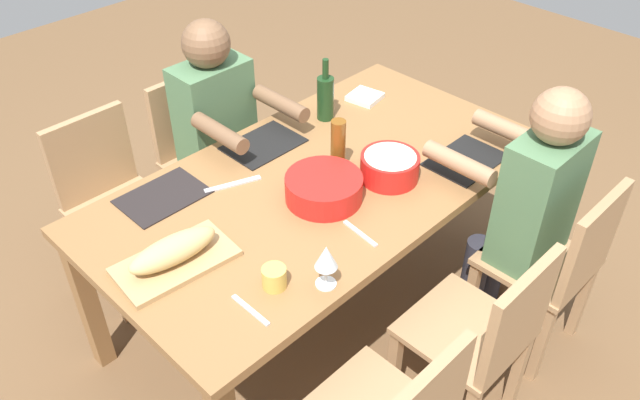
# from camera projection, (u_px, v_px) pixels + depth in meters

# --- Properties ---
(ground_plane) EXTENTS (8.00, 8.00, 0.00)m
(ground_plane) POSITION_uv_depth(u_px,v_px,m) (320.00, 305.00, 3.02)
(ground_plane) COLOR brown
(dining_table) EXTENTS (1.86, 1.00, 0.74)m
(dining_table) POSITION_uv_depth(u_px,v_px,m) (320.00, 194.00, 2.61)
(dining_table) COLOR olive
(dining_table) RESTS_ON ground_plane
(chair_far_left) EXTENTS (0.40, 0.40, 0.85)m
(chair_far_left) POSITION_uv_depth(u_px,v_px,m) (558.00, 263.00, 2.55)
(chair_far_left) COLOR #A87F56
(chair_far_left) RESTS_ON ground_plane
(diner_far_left) EXTENTS (0.41, 0.53, 1.20)m
(diner_far_left) POSITION_uv_depth(u_px,v_px,m) (527.00, 200.00, 2.52)
(diner_far_left) COLOR #2D2D38
(diner_far_left) RESTS_ON ground_plane
(chair_near_right) EXTENTS (0.40, 0.40, 0.85)m
(chair_near_right) POSITION_uv_depth(u_px,v_px,m) (110.00, 196.00, 2.89)
(chair_near_right) COLOR #A87F56
(chair_near_right) RESTS_ON ground_plane
(chair_near_center) EXTENTS (0.40, 0.40, 0.85)m
(chair_near_center) POSITION_uv_depth(u_px,v_px,m) (202.00, 151.00, 3.18)
(chair_near_center) COLOR #A87F56
(chair_near_center) RESTS_ON ground_plane
(diner_near_center) EXTENTS (0.41, 0.53, 1.20)m
(diner_near_center) POSITION_uv_depth(u_px,v_px,m) (221.00, 128.00, 2.94)
(diner_near_center) COLOR #2D2D38
(diner_near_center) RESTS_ON ground_plane
(chair_far_center) EXTENTS (0.40, 0.40, 0.85)m
(chair_far_center) POSITION_uv_depth(u_px,v_px,m) (485.00, 334.00, 2.27)
(chair_far_center) COLOR #A87F56
(chair_far_center) RESTS_ON ground_plane
(serving_bowl_pasta) EXTENTS (0.23, 0.23, 0.10)m
(serving_bowl_pasta) POSITION_uv_depth(u_px,v_px,m) (390.00, 166.00, 2.53)
(serving_bowl_pasta) COLOR red
(serving_bowl_pasta) RESTS_ON dining_table
(serving_bowl_salad) EXTENTS (0.30, 0.30, 0.10)m
(serving_bowl_salad) POSITION_uv_depth(u_px,v_px,m) (324.00, 187.00, 2.43)
(serving_bowl_salad) COLOR red
(serving_bowl_salad) RESTS_ON dining_table
(cutting_board) EXTENTS (0.42, 0.26, 0.02)m
(cutting_board) POSITION_uv_depth(u_px,v_px,m) (176.00, 263.00, 2.17)
(cutting_board) COLOR tan
(cutting_board) RESTS_ON dining_table
(bread_loaf) EXTENTS (0.33, 0.14, 0.09)m
(bread_loaf) POSITION_uv_depth(u_px,v_px,m) (174.00, 251.00, 2.13)
(bread_loaf) COLOR tan
(bread_loaf) RESTS_ON cutting_board
(wine_bottle) EXTENTS (0.08, 0.08, 0.29)m
(wine_bottle) POSITION_uv_depth(u_px,v_px,m) (325.00, 97.00, 2.86)
(wine_bottle) COLOR #193819
(wine_bottle) RESTS_ON dining_table
(beer_bottle) EXTENTS (0.06, 0.06, 0.22)m
(beer_bottle) POSITION_uv_depth(u_px,v_px,m) (339.00, 145.00, 2.55)
(beer_bottle) COLOR brown
(beer_bottle) RESTS_ON dining_table
(wine_glass) EXTENTS (0.08, 0.08, 0.17)m
(wine_glass) POSITION_uv_depth(u_px,v_px,m) (326.00, 258.00, 2.03)
(wine_glass) COLOR silver
(wine_glass) RESTS_ON dining_table
(placemat_far_left) EXTENTS (0.32, 0.23, 0.01)m
(placemat_far_left) POSITION_uv_depth(u_px,v_px,m) (466.00, 160.00, 2.66)
(placemat_far_left) COLOR black
(placemat_far_left) RESTS_ON dining_table
(placemat_near_right) EXTENTS (0.32, 0.23, 0.01)m
(placemat_near_right) POSITION_uv_depth(u_px,v_px,m) (163.00, 196.00, 2.46)
(placemat_near_right) COLOR black
(placemat_near_right) RESTS_ON dining_table
(cup_far_right) EXTENTS (0.08, 0.08, 0.08)m
(cup_far_right) POSITION_uv_depth(u_px,v_px,m) (274.00, 277.00, 2.07)
(cup_far_right) COLOR gold
(cup_far_right) RESTS_ON dining_table
(fork_far_right) EXTENTS (0.02, 0.17, 0.01)m
(fork_far_right) POSITION_uv_depth(u_px,v_px,m) (250.00, 310.00, 2.01)
(fork_far_right) COLOR silver
(fork_far_right) RESTS_ON dining_table
(placemat_near_center) EXTENTS (0.32, 0.23, 0.01)m
(placemat_near_center) POSITION_uv_depth(u_px,v_px,m) (263.00, 144.00, 2.75)
(placemat_near_center) COLOR black
(placemat_near_center) RESTS_ON dining_table
(fork_far_center) EXTENTS (0.04, 0.17, 0.01)m
(fork_far_center) POSITION_uv_depth(u_px,v_px,m) (360.00, 233.00, 2.29)
(fork_far_center) COLOR silver
(fork_far_center) RESTS_ON dining_table
(carving_knife) EXTENTS (0.22, 0.10, 0.01)m
(carving_knife) POSITION_uv_depth(u_px,v_px,m) (233.00, 184.00, 2.52)
(carving_knife) COLOR silver
(carving_knife) RESTS_ON dining_table
(napkin_stack) EXTENTS (0.16, 0.16, 0.02)m
(napkin_stack) POSITION_uv_depth(u_px,v_px,m) (365.00, 97.00, 3.06)
(napkin_stack) COLOR white
(napkin_stack) RESTS_ON dining_table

